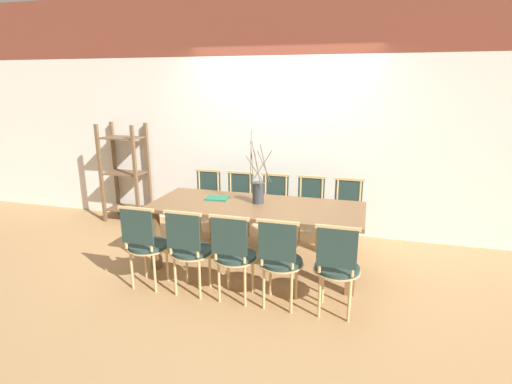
{
  "coord_description": "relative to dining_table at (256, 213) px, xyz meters",
  "views": [
    {
      "loc": [
        1.14,
        -4.03,
        2.03
      ],
      "look_at": [
        0.0,
        0.0,
        0.88
      ],
      "focal_mm": 28.0,
      "sensor_mm": 36.0,
      "label": 1
    }
  ],
  "objects": [
    {
      "name": "chair_far_leftend",
      "position": [
        -0.93,
        0.77,
        -0.14
      ],
      "size": [
        0.42,
        0.42,
        0.89
      ],
      "rotation": [
        0.0,
        0.0,
        3.14
      ],
      "color": "#233833",
      "rests_on": "ground_plane"
    },
    {
      "name": "dining_table",
      "position": [
        0.0,
        0.0,
        0.0
      ],
      "size": [
        2.34,
        0.92,
        0.73
      ],
      "color": "brown",
      "rests_on": "ground_plane"
    },
    {
      "name": "book_stack",
      "position": [
        -0.5,
        0.12,
        0.1
      ],
      "size": [
        0.27,
        0.21,
        0.02
      ],
      "color": "#1E6B4C",
      "rests_on": "dining_table"
    },
    {
      "name": "chair_far_center",
      "position": [
        0.02,
        0.77,
        -0.14
      ],
      "size": [
        0.42,
        0.42,
        0.89
      ],
      "rotation": [
        0.0,
        0.0,
        3.14
      ],
      "color": "#233833",
      "rests_on": "ground_plane"
    },
    {
      "name": "chair_near_leftend",
      "position": [
        -0.93,
        -0.77,
        -0.14
      ],
      "size": [
        0.42,
        0.42,
        0.89
      ],
      "color": "#233833",
      "rests_on": "ground_plane"
    },
    {
      "name": "chair_near_rightend",
      "position": [
        0.95,
        -0.77,
        -0.14
      ],
      "size": [
        0.42,
        0.42,
        0.89
      ],
      "color": "#233833",
      "rests_on": "ground_plane"
    },
    {
      "name": "chair_far_left",
      "position": [
        -0.47,
        0.77,
        -0.14
      ],
      "size": [
        0.42,
        0.42,
        0.89
      ],
      "rotation": [
        0.0,
        0.0,
        3.14
      ],
      "color": "#233833",
      "rests_on": "ground_plane"
    },
    {
      "name": "chair_far_right",
      "position": [
        0.48,
        0.77,
        -0.14
      ],
      "size": [
        0.42,
        0.42,
        0.89
      ],
      "rotation": [
        0.0,
        0.0,
        3.14
      ],
      "color": "#233833",
      "rests_on": "ground_plane"
    },
    {
      "name": "chair_far_rightend",
      "position": [
        0.95,
        0.77,
        -0.14
      ],
      "size": [
        0.42,
        0.42,
        0.89
      ],
      "rotation": [
        0.0,
        0.0,
        3.14
      ],
      "color": "#233833",
      "rests_on": "ground_plane"
    },
    {
      "name": "ground_plane",
      "position": [
        0.0,
        0.0,
        -0.63
      ],
      "size": [
        16.0,
        16.0,
        0.0
      ],
      "primitive_type": "plane",
      "color": "#A87F51"
    },
    {
      "name": "chair_near_right",
      "position": [
        0.44,
        -0.77,
        -0.14
      ],
      "size": [
        0.42,
        0.42,
        0.89
      ],
      "color": "#233833",
      "rests_on": "ground_plane"
    },
    {
      "name": "chair_near_left",
      "position": [
        -0.45,
        -0.77,
        -0.14
      ],
      "size": [
        0.42,
        0.42,
        0.89
      ],
      "color": "#233833",
      "rests_on": "ground_plane"
    },
    {
      "name": "shelving_rack",
      "position": [
        -2.32,
        1.03,
        0.09
      ],
      "size": [
        0.62,
        0.4,
        1.46
      ],
      "color": "brown",
      "rests_on": "ground_plane"
    },
    {
      "name": "chair_near_center",
      "position": [
        0.0,
        -0.77,
        -0.14
      ],
      "size": [
        0.42,
        0.42,
        0.89
      ],
      "color": "#233833",
      "rests_on": "ground_plane"
    },
    {
      "name": "vase_centerpiece",
      "position": [
        -0.0,
        0.09,
        0.23
      ],
      "size": [
        0.25,
        0.29,
        0.81
      ],
      "color": "#33383D",
      "rests_on": "dining_table"
    },
    {
      "name": "wall_rear",
      "position": [
        0.0,
        1.3,
        0.97
      ],
      "size": [
        12.0,
        0.06,
        3.2
      ],
      "color": "silver",
      "rests_on": "ground_plane"
    }
  ]
}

